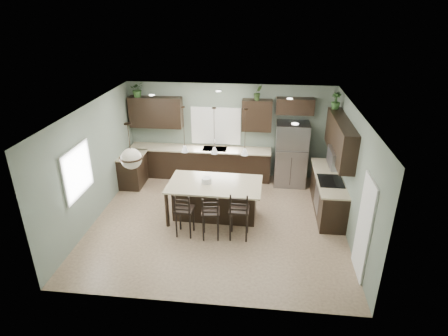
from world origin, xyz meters
TOP-DOWN VIEW (x-y plane):
  - ground at (0.00, 0.00)m, footprint 6.00×6.00m
  - pantry_door at (2.98, -1.55)m, footprint 0.04×0.82m
  - window_back at (-0.40, 2.73)m, footprint 1.35×0.02m
  - window_left at (-2.98, -0.80)m, footprint 0.02×1.10m
  - left_return_cabs at (-2.70, 1.70)m, footprint 0.60×0.90m
  - left_return_countertop at (-2.68, 1.70)m, footprint 0.66×0.96m
  - back_lower_cabs at (-0.85, 2.45)m, footprint 4.20×0.60m
  - back_countertop at (-0.85, 2.43)m, footprint 4.20×0.66m
  - sink_inset at (-0.40, 2.43)m, footprint 0.70×0.45m
  - faucet at (-0.40, 2.40)m, footprint 0.02×0.02m
  - back_upper_left at (-2.15, 2.58)m, footprint 1.55×0.34m
  - back_upper_right at (0.80, 2.58)m, footprint 0.85×0.34m
  - fridge_header at (1.85, 2.58)m, footprint 1.05×0.34m
  - right_lower_cabs at (2.70, 0.87)m, footprint 0.60×2.35m
  - right_countertop at (2.68, 0.87)m, footprint 0.66×2.35m
  - cooktop at (2.68, 0.60)m, footprint 0.58×0.75m
  - wall_oven_front at (2.40, 0.60)m, footprint 0.01×0.72m
  - right_upper_cabs at (2.83, 0.87)m, footprint 0.34×2.35m
  - microwave at (2.78, 0.60)m, footprint 0.40×0.75m
  - refrigerator at (1.82, 2.28)m, footprint 0.90×0.74m
  - kitchen_island at (-0.10, 0.19)m, footprint 2.27×1.33m
  - serving_dish at (-0.30, 0.20)m, footprint 0.24×0.24m
  - bar_stool_left at (-0.68, -0.64)m, footprint 0.42×0.42m
  - bar_stool_center at (-0.08, -0.69)m, footprint 0.44×0.44m
  - bar_stool_right at (0.55, -0.61)m, footprint 0.44×0.44m
  - pendant_left at (-0.80, 0.21)m, footprint 0.17×0.17m
  - pendant_center at (-0.10, 0.19)m, footprint 0.17×0.17m
  - pendant_right at (0.60, 0.18)m, footprint 0.17×0.17m
  - chandelier at (-1.60, -1.12)m, footprint 0.47×0.47m
  - plant_back_left at (-2.63, 2.55)m, footprint 0.50×0.48m
  - plant_back_right at (0.80, 2.55)m, footprint 0.29×0.27m
  - plant_right_wall at (2.80, 1.84)m, footprint 0.31×0.31m
  - room_shell at (0.00, 0.00)m, footprint 6.00×6.00m

SIDE VIEW (x-z plane):
  - ground at x=0.00m, z-range 0.00..0.00m
  - left_return_cabs at x=-2.70m, z-range 0.00..0.90m
  - back_lower_cabs at x=-0.85m, z-range 0.00..0.90m
  - right_lower_cabs at x=2.70m, z-range 0.00..0.90m
  - wall_oven_front at x=2.40m, z-range 0.15..0.75m
  - kitchen_island at x=-0.10m, z-range 0.00..0.92m
  - bar_stool_left at x=-0.68m, z-range 0.00..1.08m
  - bar_stool_center at x=-0.08m, z-range 0.00..1.08m
  - bar_stool_right at x=0.55m, z-range 0.00..1.18m
  - left_return_countertop at x=-2.68m, z-range 0.90..0.94m
  - back_countertop at x=-0.85m, z-range 0.90..0.94m
  - right_countertop at x=2.68m, z-range 0.90..0.94m
  - refrigerator at x=1.82m, z-range 0.00..1.85m
  - sink_inset at x=-0.40m, z-range 0.93..0.94m
  - cooktop at x=2.68m, z-range 0.93..0.95m
  - serving_dish at x=-0.30m, z-range 0.92..1.06m
  - pantry_door at x=2.98m, z-range 0.00..2.04m
  - faucet at x=-0.40m, z-range 0.94..1.22m
  - window_back at x=-0.40m, z-range 1.05..2.05m
  - window_left at x=-2.98m, z-range 1.05..2.05m
  - microwave at x=2.78m, z-range 1.35..1.75m
  - room_shell at x=0.00m, z-range -1.30..4.70m
  - back_upper_left at x=-2.15m, z-range 1.50..2.40m
  - back_upper_right at x=0.80m, z-range 1.50..2.40m
  - right_upper_cabs at x=2.83m, z-range 1.50..2.40m
  - fridge_header at x=1.85m, z-range 2.02..2.48m
  - pendant_left at x=-0.80m, z-range 1.70..2.80m
  - pendant_center at x=-0.10m, z-range 1.70..2.80m
  - pendant_right at x=0.60m, z-range 1.70..2.80m
  - chandelier at x=-1.60m, z-range 1.84..2.80m
  - plant_right_wall at x=2.80m, z-range 2.40..2.82m
  - plant_back_right at x=0.80m, z-range 2.40..2.82m
  - plant_back_left at x=-2.63m, z-range 2.40..2.84m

